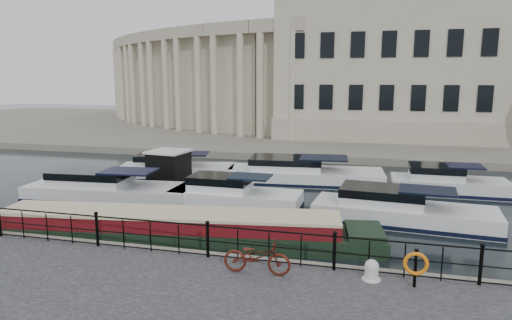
{
  "coord_description": "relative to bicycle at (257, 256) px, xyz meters",
  "views": [
    {
      "loc": [
        4.94,
        -15.27,
        6.21
      ],
      "look_at": [
        0.5,
        2.0,
        3.0
      ],
      "focal_mm": 32.0,
      "sensor_mm": 36.0,
      "label": 1
    }
  ],
  "objects": [
    {
      "name": "harbour_hut",
      "position": [
        -8.22,
        11.63,
        -0.12
      ],
      "size": [
        3.15,
        2.72,
        2.18
      ],
      "rotation": [
        0.0,
        0.0,
        -0.11
      ],
      "color": "#6B665B",
      "rests_on": "ground_plane"
    },
    {
      "name": "ground_plane",
      "position": [
        -1.83,
        3.06,
        -1.08
      ],
      "size": [
        160.0,
        160.0,
        0.0
      ],
      "primitive_type": "plane",
      "color": "black",
      "rests_on": "ground"
    },
    {
      "name": "narrowboat",
      "position": [
        -4.32,
        3.16,
        -0.71
      ],
      "size": [
        16.42,
        4.39,
        1.59
      ],
      "rotation": [
        0.0,
        0.0,
        0.14
      ],
      "color": "black",
      "rests_on": "ground_plane"
    },
    {
      "name": "railing",
      "position": [
        -1.83,
        0.81,
        0.13
      ],
      "size": [
        24.14,
        0.14,
        1.22
      ],
      "color": "black",
      "rests_on": "near_quay"
    },
    {
      "name": "bicycle",
      "position": [
        0.0,
        0.0,
        0.0
      ],
      "size": [
        2.02,
        0.76,
        1.05
      ],
      "primitive_type": "imported",
      "rotation": [
        0.0,
        0.0,
        1.6
      ],
      "color": "#4C150D",
      "rests_on": "near_quay"
    },
    {
      "name": "cabin_cruisers",
      "position": [
        -2.38,
        11.24,
        -0.71
      ],
      "size": [
        24.63,
        10.31,
        1.99
      ],
      "color": "silver",
      "rests_on": "ground_plane"
    },
    {
      "name": "life_ring_post",
      "position": [
        4.41,
        0.16,
        0.16
      ],
      "size": [
        0.67,
        0.19,
        1.1
      ],
      "color": "black",
      "rests_on": "near_quay"
    },
    {
      "name": "mooring_bollard",
      "position": [
        3.26,
        0.39,
        -0.24
      ],
      "size": [
        0.54,
        0.54,
        0.6
      ],
      "color": "silver",
      "rests_on": "near_quay"
    },
    {
      "name": "civic_building",
      "position": [
        -2.83,
        37.77,
        5.96
      ],
      "size": [
        53.55,
        31.84,
        16.85
      ],
      "color": "#ADA38C",
      "rests_on": "far_bank"
    },
    {
      "name": "far_bank",
      "position": [
        -1.83,
        42.06,
        -0.8
      ],
      "size": [
        120.0,
        42.0,
        0.55
      ],
      "primitive_type": "cube",
      "color": "#6B665B",
      "rests_on": "ground_plane"
    }
  ]
}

